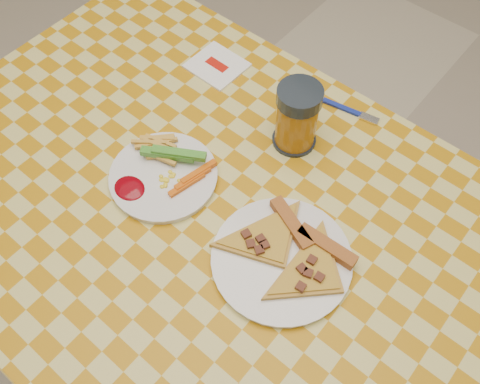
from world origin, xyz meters
name	(u,v)px	position (x,y,z in m)	size (l,w,h in m)	color
ground	(220,333)	(0.00, 0.00, 0.00)	(8.00, 8.00, 0.00)	beige
table	(209,226)	(0.00, 0.00, 0.68)	(1.28, 0.88, 0.76)	white
plate_left	(164,177)	(-0.11, 0.00, 0.76)	(0.21, 0.21, 0.01)	white
plate_right	(281,260)	(0.18, 0.00, 0.76)	(0.25, 0.25, 0.01)	white
fries_veggies	(165,165)	(-0.12, 0.01, 0.78)	(0.19, 0.18, 0.04)	gold
pizza_slices	(290,251)	(0.18, 0.02, 0.78)	(0.28, 0.26, 0.02)	#B78938
drink_glass	(297,118)	(0.03, 0.24, 0.83)	(0.09, 0.09, 0.15)	black
napkin	(217,66)	(-0.24, 0.30, 0.76)	(0.12, 0.11, 0.01)	white
fork	(350,110)	(0.07, 0.38, 0.76)	(0.14, 0.04, 0.01)	navy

